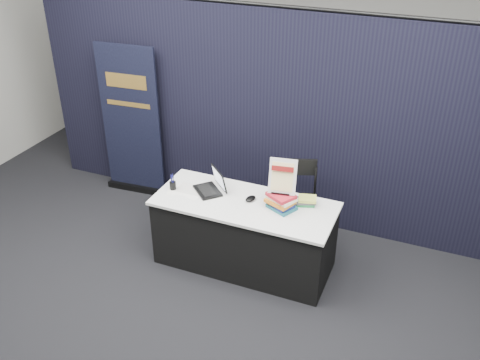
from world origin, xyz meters
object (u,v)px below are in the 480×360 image
(laptop, at_px, (209,185))
(book_stack_short, at_px, (306,201))
(book_stack_tall, at_px, (280,201))
(stacking_chair, at_px, (288,206))
(display_table, at_px, (244,234))
(info_sign, at_px, (283,177))
(pullup_banner, at_px, (132,130))

(laptop, height_order, book_stack_short, laptop)
(book_stack_tall, xyz_separation_m, stacking_chair, (-0.02, 0.34, -0.26))
(display_table, bearing_deg, stacking_chair, 47.63)
(laptop, bearing_deg, stacking_chair, 63.84)
(info_sign, height_order, stacking_chair, info_sign)
(laptop, height_order, info_sign, info_sign)
(display_table, bearing_deg, book_stack_tall, 4.50)
(laptop, relative_size, book_stack_tall, 1.38)
(display_table, xyz_separation_m, laptop, (-0.42, 0.09, 0.43))
(book_stack_short, relative_size, pullup_banner, 0.12)
(stacking_chair, bearing_deg, book_stack_tall, -105.73)
(book_stack_tall, height_order, book_stack_short, book_stack_tall)
(info_sign, relative_size, stacking_chair, 0.34)
(book_stack_short, xyz_separation_m, info_sign, (-0.21, -0.15, 0.29))
(book_stack_tall, bearing_deg, pullup_banner, 159.06)
(book_stack_short, relative_size, info_sign, 0.64)
(pullup_banner, bearing_deg, display_table, -29.23)
(book_stack_tall, distance_m, info_sign, 0.25)
(display_table, height_order, book_stack_tall, book_stack_tall)
(book_stack_tall, distance_m, book_stack_short, 0.27)
(display_table, height_order, stacking_chair, stacking_chair)
(laptop, relative_size, info_sign, 1.16)
(laptop, height_order, pullup_banner, pullup_banner)
(book_stack_tall, bearing_deg, stacking_chair, 93.96)
(stacking_chair, bearing_deg, book_stack_short, -55.29)
(book_stack_short, height_order, pullup_banner, pullup_banner)
(display_table, distance_m, book_stack_short, 0.73)
(pullup_banner, distance_m, stacking_chair, 2.25)
(book_stack_short, xyz_separation_m, pullup_banner, (-2.41, 0.67, 0.05))
(book_stack_tall, distance_m, stacking_chair, 0.43)
(pullup_banner, bearing_deg, stacking_chair, -16.89)
(laptop, xyz_separation_m, book_stack_tall, (0.78, -0.06, 0.03))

